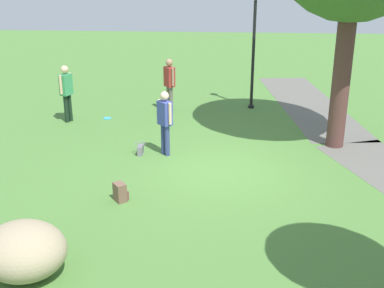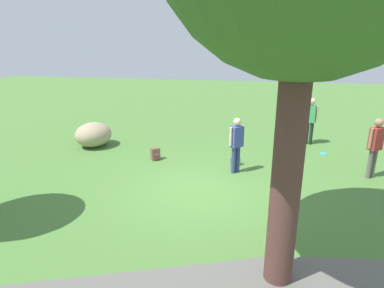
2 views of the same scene
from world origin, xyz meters
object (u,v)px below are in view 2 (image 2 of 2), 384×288
at_px(lawn_boulder, 93,135).
at_px(backpack_by_boulder, 80,135).
at_px(man_near_boulder, 311,118).
at_px(woman_with_handbag, 236,141).
at_px(handbag_on_grass, 235,160).
at_px(spare_backpack_on_lawn, 155,154).
at_px(frisbee_on_grass, 324,154).
at_px(passerby_on_path, 375,144).

xyz_separation_m(lawn_boulder, backpack_by_boulder, (0.90, -0.63, -0.26)).
bearing_deg(lawn_boulder, man_near_boulder, -167.36).
bearing_deg(man_near_boulder, woman_with_handbag, 52.65).
xyz_separation_m(handbag_on_grass, backpack_by_boulder, (6.21, -1.57, 0.05)).
bearing_deg(lawn_boulder, woman_with_handbag, 163.51).
distance_m(handbag_on_grass, backpack_by_boulder, 6.41).
distance_m(lawn_boulder, man_near_boulder, 8.13).
relative_size(backpack_by_boulder, spare_backpack_on_lawn, 1.00).
height_order(lawn_boulder, woman_with_handbag, woman_with_handbag).
relative_size(lawn_boulder, frisbee_on_grass, 6.53).
bearing_deg(woman_with_handbag, backpack_by_boulder, -19.55).
distance_m(passerby_on_path, handbag_on_grass, 4.01).
height_order(woman_with_handbag, passerby_on_path, passerby_on_path).
bearing_deg(passerby_on_path, frisbee_on_grass, -64.06).
height_order(handbag_on_grass, frisbee_on_grass, handbag_on_grass).
distance_m(woman_with_handbag, spare_backpack_on_lawn, 2.85).
distance_m(spare_backpack_on_lawn, frisbee_on_grass, 5.84).
height_order(lawn_boulder, man_near_boulder, man_near_boulder).
xyz_separation_m(lawn_boulder, spare_backpack_on_lawn, (-2.67, 0.97, -0.26)).
distance_m(woman_with_handbag, backpack_by_boulder, 6.67).
distance_m(passerby_on_path, frisbee_on_grass, 2.35).
distance_m(lawn_boulder, handbag_on_grass, 5.40).
bearing_deg(passerby_on_path, backpack_by_boulder, -10.56).
xyz_separation_m(man_near_boulder, handbag_on_grass, (2.60, 2.71, -0.89)).
relative_size(woman_with_handbag, frisbee_on_grass, 6.60).
relative_size(man_near_boulder, handbag_on_grass, 5.49).
height_order(woman_with_handbag, handbag_on_grass, woman_with_handbag).
distance_m(man_near_boulder, spare_backpack_on_lawn, 5.97).
xyz_separation_m(man_near_boulder, frisbee_on_grass, (-0.37, 1.12, -1.02)).
bearing_deg(lawn_boulder, backpack_by_boulder, -35.24).
xyz_separation_m(backpack_by_boulder, frisbee_on_grass, (-9.18, -0.02, -0.18)).
bearing_deg(man_near_boulder, spare_backpack_on_lawn, 27.62).
height_order(woman_with_handbag, spare_backpack_on_lawn, woman_with_handbag).
distance_m(passerby_on_path, backpack_by_boulder, 10.32).
height_order(lawn_boulder, spare_backpack_on_lawn, lawn_boulder).
relative_size(woman_with_handbag, backpack_by_boulder, 4.20).
bearing_deg(woman_with_handbag, spare_backpack_on_lawn, -12.97).
xyz_separation_m(man_near_boulder, spare_backpack_on_lawn, (5.24, 2.74, -0.84)).
relative_size(passerby_on_path, spare_backpack_on_lawn, 4.40).
xyz_separation_m(man_near_boulder, backpack_by_boulder, (8.81, 1.14, -0.84)).
distance_m(lawn_boulder, backpack_by_boulder, 1.13).
xyz_separation_m(lawn_boulder, frisbee_on_grass, (-8.29, -0.65, -0.44)).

